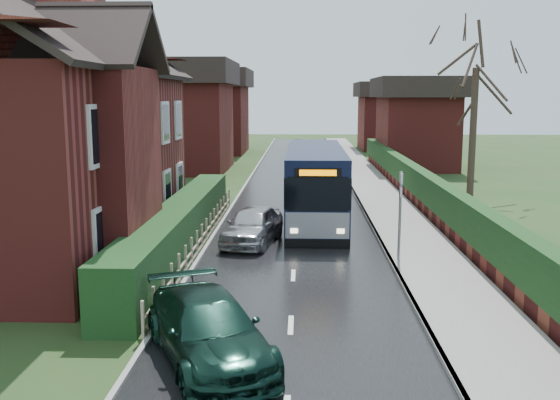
{
  "coord_description": "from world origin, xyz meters",
  "views": [
    {
      "loc": [
        0.22,
        -15.6,
        5.2
      ],
      "look_at": [
        -0.48,
        4.71,
        1.8
      ],
      "focal_mm": 40.0,
      "sensor_mm": 36.0,
      "label": 1
    }
  ],
  "objects_px": {
    "brick_house": "(30,121)",
    "bus": "(315,185)",
    "bus_stop_sign": "(400,203)",
    "car_green": "(208,329)",
    "car_silver": "(253,225)"
  },
  "relations": [
    {
      "from": "car_silver",
      "to": "bus_stop_sign",
      "type": "bearing_deg",
      "value": -16.84
    },
    {
      "from": "bus",
      "to": "car_green",
      "type": "relative_size",
      "value": 2.24
    },
    {
      "from": "brick_house",
      "to": "bus_stop_sign",
      "type": "relative_size",
      "value": 4.99
    },
    {
      "from": "car_silver",
      "to": "bus",
      "type": "bearing_deg",
      "value": 73.01
    },
    {
      "from": "brick_house",
      "to": "bus_stop_sign",
      "type": "xyz_separation_m",
      "value": [
        12.01,
        -1.33,
        -2.45
      ]
    },
    {
      "from": "brick_house",
      "to": "bus",
      "type": "relative_size",
      "value": 1.45
    },
    {
      "from": "bus",
      "to": "car_silver",
      "type": "distance_m",
      "value": 4.92
    },
    {
      "from": "car_green",
      "to": "bus_stop_sign",
      "type": "distance_m",
      "value": 8.95
    },
    {
      "from": "bus_stop_sign",
      "to": "car_green",
      "type": "bearing_deg",
      "value": -120.53
    },
    {
      "from": "brick_house",
      "to": "car_green",
      "type": "distance_m",
      "value": 11.87
    },
    {
      "from": "bus",
      "to": "car_green",
      "type": "bearing_deg",
      "value": -99.31
    },
    {
      "from": "car_green",
      "to": "bus",
      "type": "bearing_deg",
      "value": 56.35
    },
    {
      "from": "brick_house",
      "to": "car_silver",
      "type": "distance_m",
      "value": 8.22
    },
    {
      "from": "bus",
      "to": "car_green",
      "type": "distance_m",
      "value": 14.45
    },
    {
      "from": "brick_house",
      "to": "car_silver",
      "type": "xyz_separation_m",
      "value": [
        7.23,
        1.23,
        -3.71
      ]
    }
  ]
}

